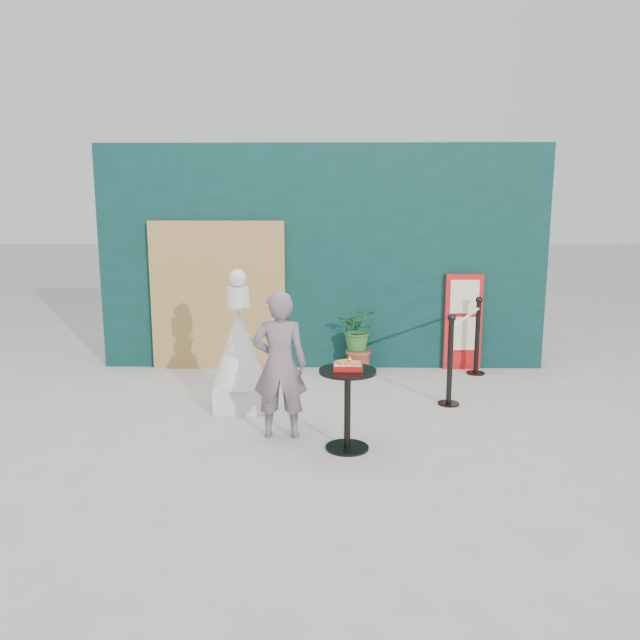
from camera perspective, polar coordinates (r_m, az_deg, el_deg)
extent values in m
plane|color=#ADAAA5|center=(5.76, -0.20, -12.05)|extent=(60.00, 60.00, 0.00)
cube|color=#092B27|center=(8.50, 0.22, 5.73)|extent=(6.00, 0.30, 3.00)
cube|color=tan|center=(8.48, -9.31, 2.18)|extent=(1.80, 0.08, 2.00)
imported|color=slate|center=(5.94, -3.70, -4.11)|extent=(0.52, 0.35, 1.42)
cube|color=red|center=(8.61, 12.94, -0.19)|extent=(0.50, 0.06, 1.30)
cube|color=beige|center=(8.52, 13.09, 2.08)|extent=(0.38, 0.02, 0.45)
cube|color=beige|center=(8.61, 12.95, -1.21)|extent=(0.38, 0.02, 0.45)
cube|color=red|center=(8.68, 12.85, -3.48)|extent=(0.38, 0.02, 0.18)
cube|color=silver|center=(6.94, -7.30, -6.93)|extent=(0.52, 0.52, 0.28)
cone|color=white|center=(6.79, -7.41, -2.40)|extent=(0.60, 0.60, 0.84)
cylinder|color=silver|center=(6.69, -7.52, 2.06)|extent=(0.24, 0.24, 0.22)
sphere|color=white|center=(6.66, -7.56, 3.82)|extent=(0.19, 0.19, 0.19)
cylinder|color=black|center=(5.85, 2.49, -11.57)|extent=(0.40, 0.40, 0.02)
cylinder|color=black|center=(5.73, 2.52, -8.32)|extent=(0.06, 0.06, 0.72)
cylinder|color=black|center=(5.62, 2.55, -4.70)|extent=(0.52, 0.52, 0.03)
cube|color=#A81311|center=(5.61, 2.55, -4.31)|extent=(0.26, 0.19, 0.05)
cube|color=red|center=(5.61, 2.55, -4.04)|extent=(0.24, 0.17, 0.00)
cube|color=#BC8744|center=(5.61, 2.14, -3.86)|extent=(0.15, 0.14, 0.02)
cube|color=gold|center=(5.58, 3.07, -3.94)|extent=(0.13, 0.13, 0.02)
cone|color=yellow|center=(5.65, 2.75, -3.59)|extent=(0.06, 0.06, 0.06)
cylinder|color=maroon|center=(8.36, 3.52, -3.92)|extent=(0.31, 0.31, 0.26)
cylinder|color=brown|center=(8.33, 3.53, -2.92)|extent=(0.34, 0.34, 0.04)
imported|color=#2A622A|center=(8.26, 3.55, -0.87)|extent=(0.51, 0.44, 0.57)
cylinder|color=black|center=(7.20, 11.66, -7.49)|extent=(0.24, 0.24, 0.02)
cylinder|color=black|center=(7.07, 11.80, -3.87)|extent=(0.06, 0.06, 0.96)
sphere|color=black|center=(6.97, 11.96, 0.20)|extent=(0.09, 0.09, 0.09)
cylinder|color=black|center=(8.55, 14.03, -4.72)|extent=(0.24, 0.24, 0.02)
cylinder|color=black|center=(8.44, 14.17, -1.64)|extent=(0.06, 0.06, 0.96)
sphere|color=black|center=(8.35, 14.33, 1.79)|extent=(0.09, 0.09, 0.09)
cylinder|color=white|center=(7.67, 13.22, 0.25)|extent=(0.63, 1.31, 0.03)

